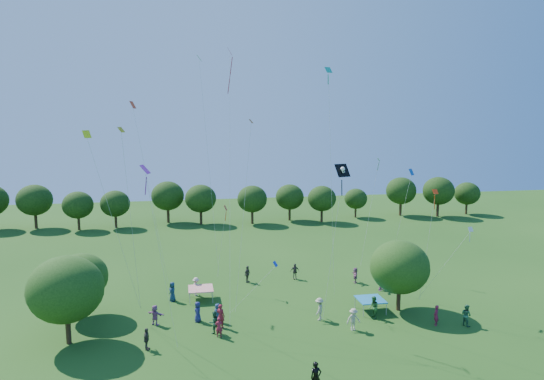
% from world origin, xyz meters
% --- Properties ---
extents(near_tree_west, '(5.31, 5.31, 6.47)m').
position_xyz_m(near_tree_west, '(-14.81, 14.99, 4.07)').
color(near_tree_west, '#422B19').
rests_on(near_tree_west, ground).
extents(near_tree_north, '(4.24, 4.24, 5.29)m').
position_xyz_m(near_tree_north, '(-14.74, 19.99, 3.38)').
color(near_tree_north, '#422B19').
rests_on(near_tree_north, ground).
extents(near_tree_east, '(4.99, 4.99, 6.06)m').
position_xyz_m(near_tree_east, '(11.43, 16.51, 3.80)').
color(near_tree_east, '#422B19').
rests_on(near_tree_east, ground).
extents(treeline, '(88.01, 8.77, 6.77)m').
position_xyz_m(treeline, '(-1.73, 55.43, 4.09)').
color(treeline, '#422B19').
rests_on(treeline, ground).
extents(tent_red_stripe, '(2.20, 2.20, 1.10)m').
position_xyz_m(tent_red_stripe, '(-5.05, 22.03, 1.04)').
color(tent_red_stripe, red).
rests_on(tent_red_stripe, ground).
extents(tent_blue, '(2.20, 2.20, 1.10)m').
position_xyz_m(tent_blue, '(8.98, 16.69, 1.04)').
color(tent_blue, '#1B72B0').
rests_on(tent_blue, ground).
extents(man_in_black, '(0.72, 0.49, 1.86)m').
position_xyz_m(man_in_black, '(1.08, 5.54, 0.93)').
color(man_in_black, black).
rests_on(man_in_black, ground).
extents(crowd_person_0, '(0.78, 0.98, 1.75)m').
position_xyz_m(crowd_person_0, '(-7.56, 22.18, 0.88)').
color(crowd_person_0, navy).
rests_on(crowd_person_0, ground).
extents(crowd_person_1, '(0.53, 0.69, 1.63)m').
position_xyz_m(crowd_person_1, '(12.99, 13.05, 0.82)').
color(crowd_person_1, maroon).
rests_on(crowd_person_1, ground).
extents(crowd_person_2, '(0.58, 0.96, 1.86)m').
position_xyz_m(crowd_person_2, '(8.64, 15.19, 0.93)').
color(crowd_person_2, '#2B652D').
rests_on(crowd_person_2, ground).
extents(crowd_person_3, '(1.12, 1.30, 1.84)m').
position_xyz_m(crowd_person_3, '(4.22, 15.73, 0.92)').
color(crowd_person_3, '#A9A087').
rests_on(crowd_person_3, ground).
extents(crowd_person_4, '(0.97, 1.08, 1.71)m').
position_xyz_m(crowd_person_4, '(-0.28, 26.02, 0.86)').
color(crowd_person_4, '#403933').
rests_on(crowd_person_4, ground).
extents(crowd_person_5, '(1.57, 1.72, 1.84)m').
position_xyz_m(crowd_person_5, '(11.97, 21.47, 0.92)').
color(crowd_person_5, '#A66098').
rests_on(crowd_person_5, ground).
extents(crowd_person_6, '(0.85, 0.78, 1.53)m').
position_xyz_m(crowd_person_6, '(-3.91, 16.82, 0.77)').
color(crowd_person_6, navy).
rests_on(crowd_person_6, ground).
extents(crowd_person_7, '(0.83, 0.78, 1.88)m').
position_xyz_m(crowd_person_7, '(-3.74, 15.76, 0.94)').
color(crowd_person_7, maroon).
rests_on(crowd_person_7, ground).
extents(crowd_person_8, '(0.96, 0.76, 1.72)m').
position_xyz_m(crowd_person_8, '(-4.33, 14.80, 0.86)').
color(crowd_person_8, '#245537').
rests_on(crowd_person_8, ground).
extents(crowd_person_9, '(1.18, 0.61, 1.75)m').
position_xyz_m(crowd_person_9, '(6.25, 13.35, 0.87)').
color(crowd_person_9, '#B1A38D').
rests_on(crowd_person_9, ground).
extents(crowd_person_10, '(0.64, 1.00, 1.58)m').
position_xyz_m(crowd_person_10, '(-9.18, 12.93, 0.79)').
color(crowd_person_10, '#3D3831').
rests_on(crowd_person_10, ground).
extents(crowd_person_11, '(1.56, 1.28, 1.62)m').
position_xyz_m(crowd_person_11, '(-8.82, 17.17, 0.81)').
color(crowd_person_11, '#985891').
rests_on(crowd_person_11, ground).
extents(crowd_person_12, '(0.52, 0.85, 1.64)m').
position_xyz_m(crowd_person_12, '(-5.48, 17.20, 0.82)').
color(crowd_person_12, navy).
rests_on(crowd_person_12, ground).
extents(crowd_person_13, '(0.65, 0.52, 1.53)m').
position_xyz_m(crowd_person_13, '(-4.01, 14.04, 0.77)').
color(crowd_person_13, maroon).
rests_on(crowd_person_13, ground).
extents(crowd_person_14, '(0.71, 0.95, 1.72)m').
position_xyz_m(crowd_person_14, '(15.31, 12.59, 0.86)').
color(crowd_person_14, '#2B6544').
rests_on(crowd_person_14, ground).
extents(crowd_person_15, '(0.83, 1.22, 1.71)m').
position_xyz_m(crowd_person_15, '(-5.43, 23.22, 0.86)').
color(crowd_person_15, beige).
rests_on(crowd_person_15, ground).
extents(crowd_person_16, '(1.00, 0.53, 1.64)m').
position_xyz_m(crowd_person_16, '(4.62, 26.16, 0.82)').
color(crowd_person_16, '#453A37').
rests_on(crowd_person_16, ground).
extents(crowd_person_17, '(0.81, 1.54, 1.57)m').
position_xyz_m(crowd_person_17, '(10.30, 23.95, 0.78)').
color(crowd_person_17, '#8E5373').
rests_on(crowd_person_17, ground).
extents(pirate_kite, '(1.73, 0.92, 11.67)m').
position_xyz_m(pirate_kite, '(4.71, 12.19, 12.27)').
color(pirate_kite, black).
extents(red_high_kite, '(1.25, 8.28, 20.67)m').
position_xyz_m(red_high_kite, '(-2.48, 19.25, 17.68)').
color(red_high_kite, red).
extents(small_kite_0, '(1.19, 1.25, 6.76)m').
position_xyz_m(small_kite_0, '(-2.55, 25.01, 6.98)').
color(small_kite_0, red).
extents(small_kite_1, '(1.15, 0.34, 9.22)m').
position_xyz_m(small_kite_1, '(13.57, 15.40, 8.60)').
color(small_kite_1, '#FF370D').
extents(small_kite_2, '(0.78, 3.60, 14.29)m').
position_xyz_m(small_kite_2, '(-10.33, 15.15, 11.87)').
color(small_kite_2, gold).
extents(small_kite_3, '(2.53, 2.02, 10.93)m').
position_xyz_m(small_kite_3, '(13.10, 26.52, 9.39)').
color(small_kite_3, '#2D7815').
extents(small_kite_4, '(0.97, 3.12, 10.62)m').
position_xyz_m(small_kite_4, '(12.93, 18.70, 10.00)').
color(small_kite_4, '#114AB0').
extents(small_kite_5, '(2.07, 1.44, 11.93)m').
position_xyz_m(small_kite_5, '(-8.52, 11.04, 11.48)').
color(small_kite_5, purple).
extents(small_kite_6, '(2.93, 2.81, 6.57)m').
position_xyz_m(small_kite_6, '(14.96, 13.37, 6.40)').
color(small_kite_6, silver).
extents(small_kite_7, '(1.65, 1.87, 18.79)m').
position_xyz_m(small_kite_7, '(5.07, 16.44, 15.52)').
color(small_kite_7, '#0BA587').
extents(small_kite_8, '(1.89, 2.76, 14.84)m').
position_xyz_m(small_kite_8, '(-1.45, 17.17, 11.60)').
color(small_kite_8, '#BA4F0A').
extents(small_kite_9, '(3.08, 3.40, 16.54)m').
position_xyz_m(small_kite_9, '(-10.33, 26.14, 14.93)').
color(small_kite_9, '#FF350D').
extents(small_kite_10, '(3.10, 3.37, 14.07)m').
position_xyz_m(small_kite_10, '(-12.18, 15.13, 12.28)').
color(small_kite_10, '#EEF715').
extents(small_kite_11, '(1.58, 3.56, 20.94)m').
position_xyz_m(small_kite_11, '(-4.28, 26.87, 17.77)').
color(small_kite_11, '#2C971B').
extents(small_kite_12, '(2.69, 5.78, 5.57)m').
position_xyz_m(small_kite_12, '(-1.14, 11.06, 5.41)').
color(small_kite_12, '#1233BD').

